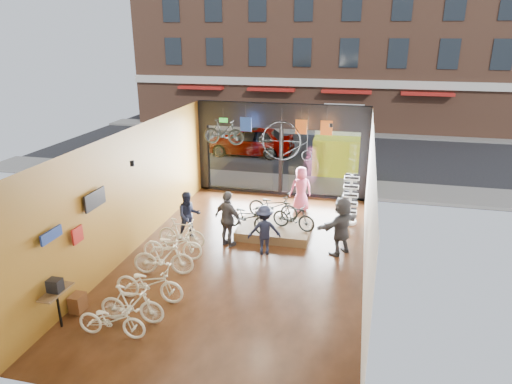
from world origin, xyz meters
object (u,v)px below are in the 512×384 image
(street_car, at_px, (250,140))
(floor_bike_3, at_px, (163,258))
(display_platform, at_px, (275,230))
(customer_1, at_px, (189,216))
(sunglasses_rack, at_px, (350,199))
(display_bike_mid, at_px, (294,217))
(floor_bike_0, at_px, (112,320))
(customer_3, at_px, (264,230))
(hung_bike, at_px, (223,132))
(display_bike_left, at_px, (247,217))
(floor_bike_4, at_px, (173,245))
(floor_bike_1, at_px, (132,304))
(box_truck, at_px, (340,140))
(customer_2, at_px, (228,219))
(display_bike_right, at_px, (273,206))
(floor_bike_2, at_px, (149,283))
(customer_5, at_px, (341,226))
(customer_4, at_px, (301,189))
(penny_farthing, at_px, (289,143))

(street_car, bearing_deg, floor_bike_3, 3.44)
(display_platform, relative_size, customer_1, 1.49)
(customer_1, distance_m, sunglasses_rack, 5.66)
(display_bike_mid, bearing_deg, customer_1, 119.87)
(floor_bike_0, distance_m, display_bike_mid, 6.85)
(customer_1, distance_m, customer_3, 2.68)
(customer_3, distance_m, hung_bike, 4.93)
(display_bike_left, xyz_separation_m, customer_1, (-1.86, -0.39, 0.02))
(floor_bike_3, distance_m, floor_bike_4, 0.89)
(floor_bike_1, bearing_deg, street_car, 0.11)
(customer_3, xyz_separation_m, sunglasses_rack, (2.45, 3.00, 0.12))
(street_car, height_order, box_truck, box_truck)
(floor_bike_4, distance_m, customer_2, 1.92)
(display_bike_left, xyz_separation_m, hung_bike, (-1.62, 2.85, 2.14))
(floor_bike_0, relative_size, customer_2, 0.87)
(display_bike_left, distance_m, display_bike_right, 1.33)
(box_truck, xyz_separation_m, hung_bike, (-4.00, -6.80, 1.60))
(floor_bike_4, relative_size, display_bike_right, 0.97)
(floor_bike_1, distance_m, customer_2, 4.56)
(display_bike_mid, distance_m, display_bike_right, 1.11)
(display_platform, height_order, sunglasses_rack, sunglasses_rack)
(customer_3, bearing_deg, floor_bike_4, 3.87)
(floor_bike_1, xyz_separation_m, display_bike_mid, (2.96, 5.49, 0.28))
(floor_bike_1, bearing_deg, customer_1, 0.89)
(display_bike_right, bearing_deg, floor_bike_0, 172.15)
(customer_2, height_order, customer_3, customer_2)
(floor_bike_2, relative_size, customer_2, 1.00)
(floor_bike_0, relative_size, customer_5, 0.87)
(floor_bike_4, relative_size, display_platform, 0.74)
(floor_bike_1, relative_size, customer_3, 1.00)
(customer_5, bearing_deg, customer_3, -38.74)
(display_bike_mid, bearing_deg, floor_bike_1, 167.46)
(customer_4, distance_m, sunglasses_rack, 2.04)
(floor_bike_3, relative_size, sunglasses_rack, 0.94)
(customer_4, xyz_separation_m, sunglasses_rack, (1.87, -0.83, 0.04))
(display_bike_left, height_order, customer_2, customer_2)
(display_platform, relative_size, customer_2, 1.32)
(floor_bike_3, xyz_separation_m, floor_bike_4, (-0.10, 0.88, -0.05))
(customer_2, height_order, customer_5, customer_5)
(customer_2, bearing_deg, customer_1, 18.07)
(street_car, bearing_deg, display_bike_right, 18.34)
(street_car, xyz_separation_m, customer_1, (0.65, -11.05, -0.00))
(floor_bike_2, height_order, customer_5, customer_5)
(box_truck, xyz_separation_m, sunglasses_rack, (0.85, -7.55, -0.42))
(customer_4, bearing_deg, display_bike_right, 44.37)
(hung_bike, bearing_deg, display_bike_left, -147.88)
(floor_bike_4, bearing_deg, display_bike_mid, -65.17)
(display_bike_mid, relative_size, customer_1, 0.93)
(street_car, distance_m, display_bike_right, 9.99)
(penny_farthing, bearing_deg, customer_3, -90.22)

